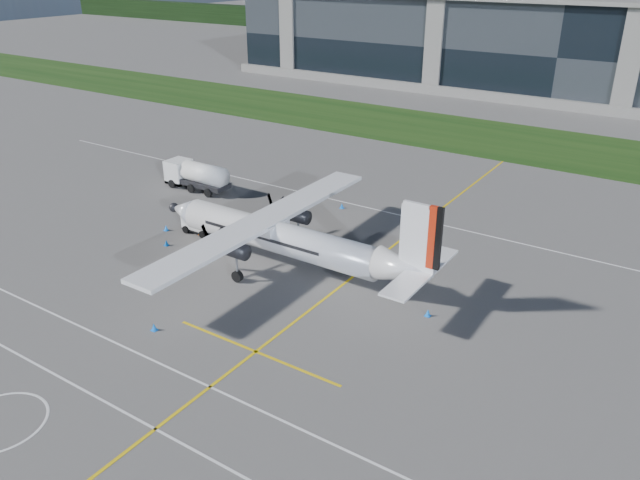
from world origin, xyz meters
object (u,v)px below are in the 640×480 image
at_px(turboprop_aircraft, 287,222).
at_px(baggage_tug, 201,222).
at_px(safety_cone_stbdwing, 342,206).
at_px(safety_cone_nose_port, 166,243).
at_px(safety_cone_nose_stbd, 197,226).
at_px(safety_cone_tail, 428,313).
at_px(safety_cone_portwing, 154,327).
at_px(ground_crew_person, 199,225).
at_px(safety_cone_fwd, 166,228).
at_px(fuel_tanker_truck, 193,175).

distance_m(turboprop_aircraft, baggage_tug, 10.60).
bearing_deg(turboprop_aircraft, safety_cone_stbdwing, 103.38).
distance_m(safety_cone_nose_port, safety_cone_stbdwing, 16.71).
relative_size(safety_cone_nose_port, safety_cone_nose_stbd, 1.00).
xyz_separation_m(turboprop_aircraft, safety_cone_nose_port, (-10.62, -2.29, -3.48)).
bearing_deg(safety_cone_tail, safety_cone_nose_port, -175.67).
height_order(turboprop_aircraft, baggage_tug, turboprop_aircraft).
distance_m(turboprop_aircraft, safety_cone_nose_port, 11.41).
height_order(safety_cone_tail, safety_cone_portwing, same).
height_order(turboprop_aircraft, safety_cone_stbdwing, turboprop_aircraft).
height_order(turboprop_aircraft, ground_crew_person, turboprop_aircraft).
distance_m(ground_crew_person, safety_cone_fwd, 3.24).
distance_m(fuel_tanker_truck, safety_cone_nose_stbd, 10.46).
height_order(ground_crew_person, safety_cone_nose_port, ground_crew_person).
relative_size(turboprop_aircraft, safety_cone_stbdwing, 49.80).
bearing_deg(safety_cone_fwd, ground_crew_person, 17.59).
xyz_separation_m(fuel_tanker_truck, safety_cone_fwd, (5.47, -9.12, -1.16)).
xyz_separation_m(safety_cone_nose_port, safety_cone_nose_stbd, (-0.36, 3.92, 0.00)).
bearing_deg(fuel_tanker_truck, safety_cone_fwd, -59.04).
xyz_separation_m(baggage_tug, ground_crew_person, (0.29, -0.48, -0.03)).
bearing_deg(safety_cone_portwing, turboprop_aircraft, 80.44).
bearing_deg(safety_cone_nose_port, fuel_tanker_truck, 124.48).
distance_m(fuel_tanker_truck, safety_cone_fwd, 10.70).
xyz_separation_m(safety_cone_nose_port, safety_cone_stbdwing, (7.63, 14.86, 0.00)).
height_order(fuel_tanker_truck, safety_cone_tail, fuel_tanker_truck).
xyz_separation_m(baggage_tug, safety_cone_nose_stbd, (-0.84, 0.34, -0.70)).
height_order(fuel_tanker_truck, safety_cone_nose_stbd, fuel_tanker_truck).
xyz_separation_m(turboprop_aircraft, safety_cone_portwing, (-1.97, -11.69, -3.48)).
distance_m(turboprop_aircraft, ground_crew_person, 10.29).
xyz_separation_m(fuel_tanker_truck, safety_cone_tail, (30.08, -9.56, -1.16)).
height_order(ground_crew_person, safety_cone_portwing, ground_crew_person).
bearing_deg(safety_cone_fwd, safety_cone_tail, -1.03).
distance_m(safety_cone_stbdwing, safety_cone_fwd, 16.12).
xyz_separation_m(safety_cone_stbdwing, safety_cone_fwd, (-9.89, -12.73, 0.00)).
relative_size(safety_cone_nose_port, safety_cone_portwing, 1.00).
xyz_separation_m(baggage_tug, safety_cone_portwing, (8.18, -12.97, -0.70)).
bearing_deg(fuel_tanker_truck, safety_cone_nose_stbd, -44.89).
bearing_deg(safety_cone_fwd, baggage_tug, 27.84).
bearing_deg(safety_cone_stbdwing, safety_cone_nose_stbd, -126.15).
bearing_deg(baggage_tug, safety_cone_portwing, -57.76).
relative_size(fuel_tanker_truck, safety_cone_portwing, 15.06).
bearing_deg(baggage_tug, ground_crew_person, -59.03).
height_order(fuel_tanker_truck, baggage_tug, fuel_tanker_truck).
relative_size(fuel_tanker_truck, safety_cone_tail, 15.06).
distance_m(fuel_tanker_truck, safety_cone_portwing, 26.39).
relative_size(safety_cone_nose_stbd, safety_cone_fwd, 1.00).
distance_m(baggage_tug, safety_cone_stbdwing, 13.39).
height_order(turboprop_aircraft, fuel_tanker_truck, turboprop_aircraft).
height_order(safety_cone_nose_port, safety_cone_fwd, same).
bearing_deg(fuel_tanker_truck, safety_cone_stbdwing, 13.23).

